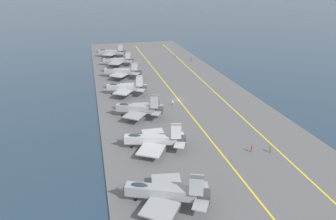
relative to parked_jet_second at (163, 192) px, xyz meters
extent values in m
plane|color=#23384C|center=(46.46, -16.43, -2.86)|extent=(2000.00, 2000.00, 0.00)
cube|color=#565659|center=(46.46, -16.43, -2.66)|extent=(202.29, 51.07, 0.40)
cube|color=yellow|center=(46.46, -30.47, -2.46)|extent=(181.98, 6.15, 0.01)
cube|color=yellow|center=(46.46, -16.43, -2.46)|extent=(182.06, 0.36, 0.01)
cube|color=gray|center=(0.12, 0.28, 0.01)|extent=(6.49, 11.97, 1.86)
cone|color=#5B5E60|center=(2.90, 6.82, 0.01)|extent=(2.53, 2.82, 1.77)
cube|color=#38383A|center=(-2.72, -6.40, 0.01)|extent=(2.74, 2.66, 1.58)
ellipsoid|color=#232D38|center=(1.57, 3.70, 0.90)|extent=(2.10, 3.13, 1.02)
cube|color=gray|center=(-3.22, 1.26, -0.59)|extent=(7.22, 7.26, 0.28)
cube|color=gray|center=(3.14, -1.45, -0.59)|extent=(5.82, 6.01, 0.28)
cube|color=gray|center=(-3.10, -4.80, 2.33)|extent=(1.70, 2.46, 2.73)
cube|color=gray|center=(-1.31, -5.57, 2.33)|extent=(1.70, 2.46, 2.73)
cube|color=gray|center=(-4.67, -5.03, 0.01)|extent=(3.61, 3.46, 0.20)
cube|color=gray|center=(-0.38, -6.86, 0.01)|extent=(3.25, 2.88, 0.20)
cylinder|color=#B2B2B7|center=(1.90, 4.46, -1.69)|extent=(0.16, 0.16, 1.55)
cylinder|color=black|center=(1.90, 4.46, -2.16)|extent=(0.44, 0.64, 0.60)
cylinder|color=#B2B2B7|center=(-1.56, -0.35, -1.69)|extent=(0.16, 0.16, 1.55)
cylinder|color=black|center=(-1.56, -0.35, -2.16)|extent=(0.44, 0.64, 0.60)
cylinder|color=#B2B2B7|center=(0.83, -1.37, -1.69)|extent=(0.16, 0.16, 1.55)
cylinder|color=black|center=(0.83, -1.37, -2.16)|extent=(0.44, 0.64, 0.60)
cube|color=#A8AAAF|center=(18.71, -1.68, -0.16)|extent=(5.01, 11.86, 1.77)
cone|color=#5B5E60|center=(20.64, 4.92, -0.16)|extent=(2.24, 2.62, 1.68)
cube|color=#38383A|center=(16.75, -8.44, -0.16)|extent=(2.49, 2.41, 1.50)
ellipsoid|color=#232D38|center=(19.72, 1.77, 0.68)|extent=(1.74, 3.04, 0.97)
cube|color=#A8AAAF|center=(15.12, -1.05, -0.73)|extent=(7.32, 7.18, 0.28)
cube|color=#A8AAAF|center=(22.08, -3.08, -0.73)|extent=(5.68, 5.33, 0.28)
cube|color=#A8AAAF|center=(16.21, -6.95, 2.20)|extent=(1.50, 2.40, 2.91)
cube|color=#A8AAAF|center=(18.00, -7.47, 2.20)|extent=(1.50, 2.40, 2.91)
cube|color=#A8AAAF|center=(14.69, -7.34, -0.16)|extent=(3.50, 3.25, 0.20)
cube|color=#A8AAAF|center=(19.07, -8.62, -0.16)|extent=(3.03, 2.53, 0.20)
cylinder|color=#B2B2B7|center=(19.94, 2.54, -1.75)|extent=(0.16, 0.16, 1.42)
cylinder|color=black|center=(19.94, 2.54, -2.16)|extent=(0.38, 0.64, 0.60)
cylinder|color=#B2B2B7|center=(17.19, -2.49, -1.75)|extent=(0.16, 0.16, 1.42)
cylinder|color=black|center=(17.19, -2.49, -2.16)|extent=(0.38, 0.64, 0.60)
cylinder|color=#B2B2B7|center=(19.57, -3.18, -1.75)|extent=(0.16, 0.16, 1.42)
cylinder|color=black|center=(19.57, -3.18, -2.16)|extent=(0.38, 0.64, 0.60)
cube|color=gray|center=(36.46, -1.17, 0.18)|extent=(6.21, 10.99, 1.86)
cone|color=#5B5E60|center=(39.08, 4.78, 0.18)|extent=(2.47, 2.65, 1.76)
cube|color=#38383A|center=(33.78, -7.26, 0.18)|extent=(2.69, 2.52, 1.58)
ellipsoid|color=#232D38|center=(37.83, 1.94, 1.07)|extent=(2.03, 2.90, 1.02)
cube|color=gray|center=(33.26, -0.18, -0.42)|extent=(6.76, 6.77, 0.28)
cube|color=gray|center=(39.36, -2.86, -0.42)|extent=(5.55, 5.59, 0.28)
cube|color=gray|center=(33.37, -5.76, 2.73)|extent=(1.75, 2.33, 3.19)
cube|color=gray|center=(35.16, -6.55, 2.73)|extent=(1.75, 2.33, 3.19)
cube|color=gray|center=(31.83, -5.91, 0.18)|extent=(3.50, 3.32, 0.20)
cube|color=gray|center=(36.09, -7.79, 0.18)|extent=(3.22, 2.72, 0.20)
cylinder|color=#B2B2B7|center=(38.14, 2.63, -1.60)|extent=(0.16, 0.16, 1.72)
cylinder|color=black|center=(38.14, 2.63, -2.16)|extent=(0.44, 0.64, 0.60)
cylinder|color=#B2B2B7|center=(34.81, -1.69, -1.60)|extent=(0.16, 0.16, 1.72)
cylinder|color=black|center=(34.81, -1.69, -2.16)|extent=(0.44, 0.64, 0.60)
cylinder|color=#B2B2B7|center=(37.19, -2.73, -1.60)|extent=(0.16, 0.16, 1.72)
cylinder|color=black|center=(37.19, -2.73, -2.16)|extent=(0.44, 0.64, 0.60)
cube|color=#9EA3A8|center=(55.32, 0.01, 0.23)|extent=(5.30, 11.22, 1.59)
cone|color=#5B5E60|center=(57.53, 6.22, 0.23)|extent=(2.15, 2.53, 1.51)
cube|color=#38383A|center=(53.06, -6.34, 0.23)|extent=(2.34, 2.35, 1.35)
ellipsoid|color=#232D38|center=(56.47, 3.26, 0.99)|extent=(1.75, 2.89, 0.88)
cube|color=#9EA3A8|center=(52.05, 0.77, -0.29)|extent=(6.93, 6.88, 0.28)
cube|color=#9EA3A8|center=(58.32, -1.46, -0.29)|extent=(5.51, 5.37, 0.28)
cube|color=#9EA3A8|center=(52.68, -4.91, 2.67)|extent=(1.65, 2.35, 3.25)
cube|color=#9EA3A8|center=(54.26, -5.47, 2.67)|extent=(1.65, 2.35, 3.25)
cube|color=#9EA3A8|center=(51.14, -5.17, 0.23)|extent=(3.49, 3.25, 0.20)
cube|color=#9EA3A8|center=(55.28, -6.64, 0.23)|extent=(3.12, 2.58, 0.20)
cylinder|color=#B2B2B7|center=(56.73, 3.98, -1.52)|extent=(0.16, 0.16, 1.90)
cylinder|color=black|center=(56.73, 3.98, -2.16)|extent=(0.41, 0.64, 0.60)
cylinder|color=#B2B2B7|center=(53.88, -0.70, -1.52)|extent=(0.16, 0.16, 1.90)
cylinder|color=black|center=(53.88, -0.70, -2.16)|extent=(0.41, 0.64, 0.60)
cylinder|color=#B2B2B7|center=(55.98, -1.45, -1.52)|extent=(0.16, 0.16, 1.90)
cylinder|color=black|center=(55.98, -1.45, -2.16)|extent=(0.41, 0.64, 0.60)
cube|color=#93999E|center=(75.09, -0.93, 0.23)|extent=(6.62, 12.29, 1.74)
cone|color=#5B5E60|center=(78.01, 5.80, 0.23)|extent=(2.46, 2.85, 1.65)
cube|color=#38383A|center=(72.10, -7.83, 0.23)|extent=(2.65, 2.67, 1.48)
ellipsoid|color=#232D38|center=(76.62, 2.59, 1.05)|extent=(2.10, 3.20, 0.95)
cube|color=#93999E|center=(71.74, 0.05, -0.33)|extent=(7.45, 7.50, 0.28)
cube|color=#93999E|center=(78.10, -2.70, -0.33)|extent=(6.02, 6.24, 0.28)
cube|color=#93999E|center=(71.81, -6.21, 2.46)|extent=(1.73, 2.53, 2.69)
cube|color=#93999E|center=(73.48, -6.94, 2.46)|extent=(1.73, 2.53, 2.69)
cube|color=#93999E|center=(70.23, -6.46, 0.23)|extent=(3.65, 3.54, 0.20)
cube|color=#93999E|center=(74.39, -8.26, 0.23)|extent=(3.28, 2.98, 0.20)
cylinder|color=#B2B2B7|center=(76.96, 3.38, -1.55)|extent=(0.16, 0.16, 1.83)
cylinder|color=black|center=(76.96, 3.38, -2.16)|extent=(0.44, 0.64, 0.60)
cylinder|color=#B2B2B7|center=(73.47, -1.63, -1.55)|extent=(0.16, 0.16, 1.83)
cylinder|color=black|center=(73.47, -1.63, -2.16)|extent=(0.44, 0.64, 0.60)
cylinder|color=#B2B2B7|center=(75.70, -2.59, -1.55)|extent=(0.16, 0.16, 1.83)
cylinder|color=black|center=(75.70, -2.59, -2.16)|extent=(0.44, 0.64, 0.60)
cube|color=gray|center=(94.19, -1.08, 0.06)|extent=(4.31, 11.57, 1.54)
cone|color=#5B5E60|center=(95.83, 5.42, 0.06)|extent=(1.95, 2.48, 1.47)
cube|color=#38383A|center=(92.52, -7.74, 0.06)|extent=(2.18, 2.25, 1.31)
ellipsoid|color=#232D38|center=(95.05, 2.32, 0.79)|extent=(1.51, 2.93, 0.85)
cube|color=gray|center=(90.76, -0.62, -0.44)|extent=(7.06, 6.92, 0.28)
cube|color=gray|center=(97.44, -2.30, -0.44)|extent=(5.35, 5.00, 0.28)
cube|color=gray|center=(92.04, -6.33, 2.24)|extent=(1.38, 2.33, 2.79)
cube|color=gray|center=(93.61, -6.72, 2.24)|extent=(1.38, 2.33, 2.79)
cube|color=gray|center=(90.53, -6.75, 0.06)|extent=(3.45, 3.14, 0.20)
cube|color=gray|center=(94.74, -7.81, 0.06)|extent=(2.95, 2.38, 0.20)
cylinder|color=#B2B2B7|center=(95.24, 3.08, -1.59)|extent=(0.16, 0.16, 1.75)
cylinder|color=black|center=(95.24, 3.08, -2.16)|extent=(0.36, 0.64, 0.60)
cylinder|color=#B2B2B7|center=(92.86, -1.95, -1.59)|extent=(0.16, 0.16, 1.75)
cylinder|color=black|center=(92.86, -1.95, -2.16)|extent=(0.36, 0.64, 0.60)
cylinder|color=#B2B2B7|center=(94.96, -2.48, -1.59)|extent=(0.16, 0.16, 1.75)
cylinder|color=black|center=(94.96, -2.48, -2.16)|extent=(0.36, 0.64, 0.60)
cube|color=gray|center=(111.84, 0.25, 0.14)|extent=(5.20, 11.63, 1.68)
cone|color=#5B5E60|center=(113.93, 6.71, 0.14)|extent=(2.20, 2.59, 1.60)
cube|color=#38383A|center=(109.70, -6.36, 0.14)|extent=(2.42, 2.40, 1.43)
ellipsoid|color=#232D38|center=(112.93, 3.63, 0.93)|extent=(1.76, 2.99, 0.93)
cube|color=gray|center=(108.59, 0.89, -0.41)|extent=(6.82, 6.87, 0.28)
cube|color=gray|center=(114.84, -1.14, -0.41)|extent=(5.23, 5.38, 0.28)
cube|color=gray|center=(109.25, -4.88, 2.40)|extent=(1.52, 2.37, 2.82)
cube|color=gray|center=(110.93, -5.43, 2.40)|extent=(1.52, 2.37, 2.82)
cube|color=gray|center=(107.71, -5.21, 0.14)|extent=(3.51, 3.26, 0.20)
cube|color=gray|center=(111.98, -6.60, 0.14)|extent=(3.08, 2.58, 0.20)
cylinder|color=#B2B2B7|center=(113.17, 4.38, -1.59)|extent=(0.16, 0.16, 1.76)
cylinder|color=black|center=(113.17, 4.38, -2.16)|extent=(0.39, 0.64, 0.60)
cylinder|color=#B2B2B7|center=(110.35, -0.51, -1.59)|extent=(0.16, 0.16, 1.76)
cylinder|color=black|center=(110.35, -0.51, -2.16)|extent=(0.39, 0.64, 0.60)
cylinder|color=#B2B2B7|center=(112.59, -1.24, -1.59)|extent=(0.16, 0.16, 1.76)
cylinder|color=black|center=(112.59, -1.24, -2.16)|extent=(0.39, 0.64, 0.60)
cylinder|color=#4C473D|center=(103.84, -31.67, -2.05)|extent=(0.24, 0.24, 0.84)
cube|color=purple|center=(103.84, -31.67, -1.33)|extent=(0.32, 0.42, 0.60)
sphere|color=#9E7051|center=(103.84, -31.67, -0.90)|extent=(0.22, 0.22, 0.22)
sphere|color=purple|center=(103.84, -31.67, -0.84)|extent=(0.24, 0.24, 0.24)
cylinder|color=#4C473D|center=(10.22, -27.07, -2.04)|extent=(0.24, 0.24, 0.84)
cube|color=green|center=(10.22, -27.07, -1.32)|extent=(0.37, 0.44, 0.60)
sphere|color=#9E7051|center=(10.22, -27.07, -0.89)|extent=(0.22, 0.22, 0.22)
sphere|color=green|center=(10.22, -27.07, -0.83)|extent=(0.24, 0.24, 0.24)
cylinder|color=#232328|center=(93.84, -36.61, -2.00)|extent=(0.24, 0.24, 0.93)
cube|color=#284CB2|center=(93.84, -36.61, -1.23)|extent=(0.33, 0.43, 0.61)
sphere|color=tan|center=(93.84, -36.61, -0.80)|extent=(0.22, 0.22, 0.22)
sphere|color=#284CB2|center=(93.84, -36.61, -0.74)|extent=(0.24, 0.24, 0.24)
cylinder|color=#4C473D|center=(11.47, -23.08, -2.03)|extent=(0.24, 0.24, 0.87)
cube|color=red|center=(11.47, -23.08, -1.30)|extent=(0.44, 0.36, 0.59)
sphere|color=tan|center=(11.47, -23.08, -0.88)|extent=(0.22, 0.22, 0.22)
sphere|color=red|center=(11.47, -23.08, -0.82)|extent=(0.24, 0.24, 0.24)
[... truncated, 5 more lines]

